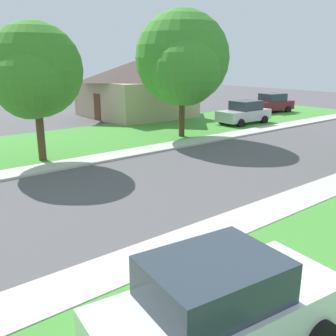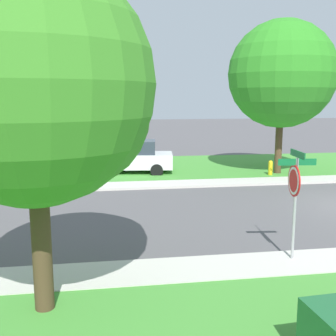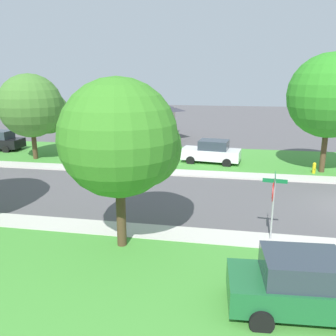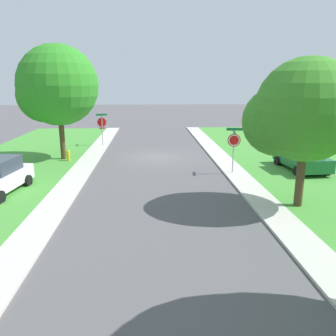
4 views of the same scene
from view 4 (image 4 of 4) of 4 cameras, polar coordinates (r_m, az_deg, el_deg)
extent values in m
plane|color=#565456|center=(24.82, -2.07, 1.81)|extent=(120.00, 120.00, 0.00)
cube|color=beige|center=(13.99, -20.85, -8.98)|extent=(1.40, 56.00, 0.10)
cube|color=beige|center=(14.30, 18.40, -8.26)|extent=(1.40, 56.00, 0.10)
cylinder|color=#9E9EA3|center=(29.49, -11.01, 6.11)|extent=(0.07, 0.07, 2.60)
cylinder|color=red|center=(29.44, -11.09, 7.57)|extent=(0.75, 0.17, 0.76)
cylinder|color=white|center=(29.46, -11.09, 7.57)|extent=(0.66, 0.12, 0.67)
cylinder|color=red|center=(29.46, -11.09, 7.57)|extent=(0.54, 0.10, 0.55)
cube|color=#146B38|center=(29.33, -11.14, 8.80)|extent=(0.91, 0.18, 0.16)
cube|color=#146B38|center=(29.35, -11.12, 8.43)|extent=(0.18, 0.91, 0.16)
cube|color=red|center=(29.50, -11.04, 6.60)|extent=(0.44, 0.10, 0.14)
cylinder|color=#9E9EA3|center=(20.41, 10.94, 2.56)|extent=(0.07, 0.07, 2.60)
cylinder|color=red|center=(20.22, 11.06, 4.61)|extent=(0.76, 0.10, 0.76)
cylinder|color=white|center=(20.21, 11.06, 4.60)|extent=(0.67, 0.07, 0.67)
cylinder|color=red|center=(20.20, 11.07, 4.60)|extent=(0.54, 0.06, 0.55)
cube|color=#146B38|center=(20.18, 11.12, 6.43)|extent=(0.92, 0.11, 0.16)
cube|color=#146B38|center=(20.21, 11.10, 5.89)|extent=(0.11, 0.92, 0.16)
cylinder|color=black|center=(17.01, -26.48, -4.48)|extent=(0.32, 0.67, 0.64)
cylinder|color=black|center=(19.24, -22.55, -2.01)|extent=(0.32, 0.67, 0.64)
cube|color=#1E6033|center=(22.48, 21.52, 1.32)|extent=(2.08, 4.41, 0.76)
cube|color=#2D3842|center=(22.17, 21.93, 3.02)|extent=(1.73, 2.20, 0.68)
cylinder|color=black|center=(23.32, 17.96, 1.10)|extent=(0.28, 0.65, 0.64)
cylinder|color=black|center=(24.13, 21.84, 1.20)|extent=(0.28, 0.65, 0.64)
cylinder|color=black|center=(21.01, 20.96, -0.55)|extent=(0.28, 0.65, 0.64)
cylinder|color=black|center=(21.90, 25.13, -0.39)|extent=(0.28, 0.65, 0.64)
cylinder|color=#4C3823|center=(24.81, -17.39, 4.98)|extent=(0.36, 0.36, 3.25)
sphere|color=#2D8822|center=(24.53, -18.01, 13.10)|extent=(5.40, 5.40, 5.40)
sphere|color=#2D8822|center=(25.65, -20.11, 11.44)|extent=(3.78, 3.78, 3.78)
cylinder|color=#4C3823|center=(15.68, 21.37, -1.44)|extent=(0.36, 0.36, 2.74)
sphere|color=#3A8425|center=(15.20, 22.35, 9.05)|extent=(4.29, 4.29, 4.29)
sphere|color=#3A8425|center=(15.46, 17.89, 7.49)|extent=(3.00, 3.00, 3.00)
cylinder|color=gold|center=(24.36, -16.40, 1.83)|extent=(0.22, 0.22, 0.70)
sphere|color=gold|center=(24.29, -16.46, 2.69)|extent=(0.22, 0.22, 0.22)
cylinder|color=gold|center=(24.31, -16.09, 2.07)|extent=(0.10, 0.08, 0.08)
cylinder|color=gold|center=(24.37, -16.74, 2.06)|extent=(0.10, 0.08, 0.08)
camera|label=1|loc=(23.11, -32.43, 10.49)|focal=41.07mm
camera|label=2|loc=(20.45, 40.04, 7.24)|focal=43.70mm
camera|label=3|loc=(25.45, 44.16, 12.74)|focal=37.59mm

